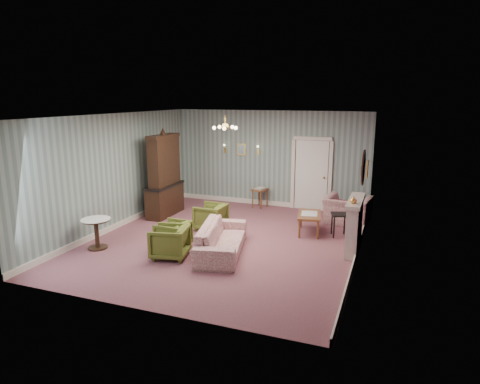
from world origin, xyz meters
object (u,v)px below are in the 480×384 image
at_px(dresser, 164,173).
at_px(fireplace, 354,225).
at_px(olive_chair_c, 211,215).
at_px(pedestal_table, 97,234).
at_px(olive_chair_a, 170,240).
at_px(sofa_chintz, 222,234).
at_px(wingback_chair, 348,206).
at_px(coffee_table, 309,223).
at_px(olive_chair_b, 173,233).
at_px(side_table_black, 339,225).

distance_m(dresser, fireplace, 5.44).
distance_m(olive_chair_c, pedestal_table, 2.80).
xyz_separation_m(olive_chair_a, sofa_chintz, (0.91, 0.64, 0.05)).
height_order(sofa_chintz, wingback_chair, wingback_chair).
bearing_deg(sofa_chintz, pedestal_table, 91.99).
distance_m(dresser, coffee_table, 4.28).
distance_m(wingback_chair, pedestal_table, 6.29).
bearing_deg(pedestal_table, sofa_chintz, 15.56).
relative_size(olive_chair_c, dresser, 0.30).
height_order(olive_chair_b, wingback_chair, wingback_chair).
height_order(wingback_chair, dresser, dresser).
distance_m(olive_chair_b, fireplace, 3.99).
bearing_deg(sofa_chintz, coffee_table, -50.78).
bearing_deg(dresser, coffee_table, -3.31).
relative_size(fireplace, pedestal_table, 2.02).
bearing_deg(dresser, fireplace, -11.61).
relative_size(olive_chair_c, sofa_chintz, 0.33).
xyz_separation_m(olive_chair_a, fireplace, (3.56, 1.78, 0.21)).
xyz_separation_m(olive_chair_a, pedestal_table, (-1.77, -0.11, -0.03)).
relative_size(olive_chair_c, side_table_black, 1.26).
distance_m(olive_chair_a, wingback_chair, 4.92).
bearing_deg(sofa_chintz, dresser, 37.43).
bearing_deg(coffee_table, wingback_chair, 54.51).
relative_size(olive_chair_b, pedestal_table, 0.97).
bearing_deg(olive_chair_b, pedestal_table, -65.83).
relative_size(olive_chair_a, wingback_chair, 0.66).
distance_m(wingback_chair, coffee_table, 1.39).
bearing_deg(pedestal_table, side_table_black, 28.94).
bearing_deg(coffee_table, pedestal_table, -146.96).
height_order(wingback_chair, coffee_table, wingback_chair).
height_order(olive_chair_b, dresser, dresser).
distance_m(olive_chair_b, wingback_chair, 4.69).
xyz_separation_m(olive_chair_c, pedestal_table, (-1.78, -2.16, -0.02)).
bearing_deg(olive_chair_b, dresser, -143.94).
distance_m(sofa_chintz, wingback_chair, 3.85).
xyz_separation_m(wingback_chair, coffee_table, (-0.79, -1.11, -0.24)).
distance_m(olive_chair_b, sofa_chintz, 1.14).
xyz_separation_m(olive_chair_b, coffee_table, (2.63, 2.09, -0.08)).
bearing_deg(fireplace, olive_chair_c, 175.76).
xyz_separation_m(olive_chair_a, side_table_black, (3.15, 2.61, -0.09)).
bearing_deg(dresser, olive_chair_b, -56.85).
relative_size(olive_chair_c, fireplace, 0.52).
bearing_deg(olive_chair_b, olive_chair_a, 24.53).
bearing_deg(sofa_chintz, wingback_chair, -50.17).
relative_size(olive_chair_a, olive_chair_b, 1.11).
distance_m(olive_chair_a, dresser, 3.40).
bearing_deg(wingback_chair, coffee_table, 62.62).
height_order(olive_chair_c, side_table_black, olive_chair_c).
bearing_deg(wingback_chair, dresser, 18.76).
relative_size(olive_chair_c, pedestal_table, 1.05).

